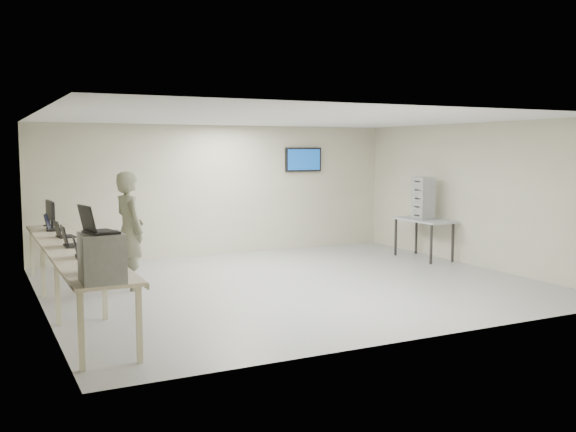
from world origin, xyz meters
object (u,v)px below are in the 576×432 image
workbench (72,251)px  soldier (130,231)px  side_table (424,223)px  equipment_box (102,258)px

workbench → soldier: soldier is taller
soldier → side_table: size_ratio=1.39×
workbench → soldier: bearing=40.7°
side_table → workbench: bearing=-171.5°
equipment_box → soldier: 3.81m
workbench → equipment_box: (-0.06, -2.75, 0.33)m
equipment_box → soldier: bearing=74.2°
soldier → side_table: 6.16m
soldier → equipment_box: bearing=151.9°
soldier → side_table: bearing=-99.6°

